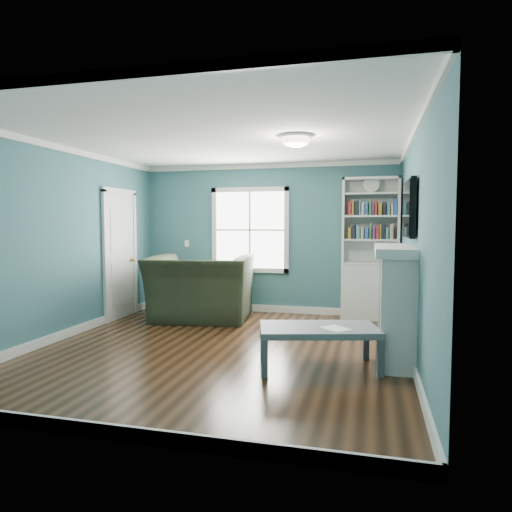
# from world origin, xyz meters

# --- Properties ---
(floor) EXTENTS (5.00, 5.00, 0.00)m
(floor) POSITION_xyz_m (0.00, 0.00, 0.00)
(floor) COLOR black
(floor) RESTS_ON ground
(room_walls) EXTENTS (5.00, 5.00, 5.00)m
(room_walls) POSITION_xyz_m (0.00, 0.00, 1.58)
(room_walls) COLOR #37696E
(room_walls) RESTS_ON ground
(trim) EXTENTS (4.50, 5.00, 2.60)m
(trim) POSITION_xyz_m (0.00, 0.00, 1.24)
(trim) COLOR white
(trim) RESTS_ON ground
(window) EXTENTS (1.40, 0.06, 1.50)m
(window) POSITION_xyz_m (-0.30, 2.49, 1.45)
(window) COLOR white
(window) RESTS_ON room_walls
(bookshelf) EXTENTS (0.90, 0.35, 2.31)m
(bookshelf) POSITION_xyz_m (1.77, 2.30, 0.92)
(bookshelf) COLOR silver
(bookshelf) RESTS_ON ground
(fireplace) EXTENTS (0.44, 1.58, 1.30)m
(fireplace) POSITION_xyz_m (2.08, 0.20, 0.64)
(fireplace) COLOR black
(fireplace) RESTS_ON ground
(tv) EXTENTS (0.06, 1.10, 0.65)m
(tv) POSITION_xyz_m (2.20, 0.20, 1.72)
(tv) COLOR black
(tv) RESTS_ON fireplace
(door) EXTENTS (0.12, 0.98, 2.17)m
(door) POSITION_xyz_m (-2.22, 1.40, 1.07)
(door) COLOR silver
(door) RESTS_ON ground
(ceiling_fixture) EXTENTS (0.38, 0.38, 0.15)m
(ceiling_fixture) POSITION_xyz_m (0.90, 0.10, 2.55)
(ceiling_fixture) COLOR white
(ceiling_fixture) RESTS_ON room_walls
(light_switch) EXTENTS (0.08, 0.01, 0.12)m
(light_switch) POSITION_xyz_m (-1.50, 2.48, 1.20)
(light_switch) COLOR white
(light_switch) RESTS_ON room_walls
(recliner) EXTENTS (1.72, 1.24, 1.39)m
(recliner) POSITION_xyz_m (-0.89, 1.60, 0.70)
(recliner) COLOR black
(recliner) RESTS_ON ground
(coffee_table) EXTENTS (1.38, 0.97, 0.45)m
(coffee_table) POSITION_xyz_m (1.25, -0.45, 0.39)
(coffee_table) COLOR #474F56
(coffee_table) RESTS_ON ground
(paper_sheet) EXTENTS (0.36, 0.36, 0.00)m
(paper_sheet) POSITION_xyz_m (1.43, -0.51, 0.46)
(paper_sheet) COLOR white
(paper_sheet) RESTS_ON coffee_table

